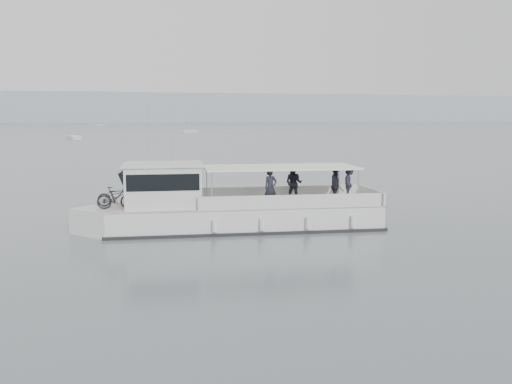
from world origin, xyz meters
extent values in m
plane|color=slate|center=(0.00, 0.00, 0.00)|extent=(1400.00, 1400.00, 0.00)
cube|color=#939EA8|center=(0.00, 560.00, 14.00)|extent=(1400.00, 90.00, 28.00)
cube|color=silver|center=(1.48, -1.82, 0.44)|extent=(11.89, 4.05, 1.27)
cube|color=silver|center=(-4.34, -1.35, 0.44)|extent=(3.15, 3.15, 1.27)
cube|color=beige|center=(1.48, -1.82, 1.07)|extent=(11.89, 4.05, 0.06)
cube|color=black|center=(1.48, -1.82, 0.05)|extent=(12.10, 4.19, 0.18)
cube|color=silver|center=(3.35, -0.47, 1.36)|extent=(7.77, 0.73, 0.58)
cube|color=silver|center=(3.11, -3.46, 1.36)|extent=(7.77, 0.73, 0.58)
cube|color=silver|center=(7.25, -2.29, 1.36)|extent=(0.35, 3.11, 0.58)
cube|color=silver|center=(-2.01, -1.54, 1.95)|extent=(3.32, 2.87, 1.75)
cube|color=black|center=(-3.51, -1.41, 2.09)|extent=(0.74, 2.47, 1.13)
cube|color=black|center=(-2.01, -1.54, 2.24)|extent=(3.13, 2.90, 0.68)
cube|color=silver|center=(-2.01, -1.54, 2.87)|extent=(3.53, 3.08, 0.10)
cube|color=white|center=(3.04, -1.95, 2.68)|extent=(6.83, 3.45, 0.08)
cylinder|color=silver|center=(-0.18, -3.05, 1.87)|extent=(0.06, 0.06, 1.61)
cylinder|color=silver|center=(0.04, -0.34, 1.87)|extent=(0.06, 0.06, 1.61)
cylinder|color=silver|center=(6.03, -3.56, 1.87)|extent=(0.06, 0.06, 1.61)
cylinder|color=silver|center=(6.25, -0.84, 1.87)|extent=(0.06, 0.06, 1.61)
cylinder|color=silver|center=(-2.52, -0.61, 4.14)|extent=(0.03, 0.03, 2.53)
cylinder|color=silver|center=(-1.68, -2.25, 3.94)|extent=(0.03, 0.03, 2.14)
cylinder|color=silver|center=(-0.11, -3.41, 0.49)|extent=(0.25, 0.25, 0.49)
cylinder|color=silver|center=(1.83, -3.57, 0.49)|extent=(0.25, 0.25, 0.49)
cylinder|color=silver|center=(3.77, -3.73, 0.49)|extent=(0.25, 0.25, 0.49)
cylinder|color=silver|center=(5.71, -3.88, 0.49)|extent=(0.25, 0.25, 0.49)
imported|color=black|center=(-3.92, -0.99, 1.51)|extent=(1.71, 0.72, 0.88)
imported|color=black|center=(-3.98, -1.76, 1.53)|extent=(1.57, 0.56, 0.92)
imported|color=#21232D|center=(2.38, -2.77, 1.89)|extent=(0.68, 0.54, 1.63)
imported|color=#21232D|center=(3.87, -1.33, 1.89)|extent=(1.01, 0.97, 1.63)
imported|color=#21232D|center=(5.32, -2.72, 1.89)|extent=(0.83, 1.03, 1.63)
imported|color=#21232D|center=(6.36, -1.83, 1.89)|extent=(1.03, 1.22, 1.63)
cube|color=silver|center=(19.67, 161.51, 0.30)|extent=(6.47, 5.42, 0.75)
cube|color=silver|center=(19.67, 161.51, 0.62)|extent=(2.89, 2.78, 0.45)
cylinder|color=silver|center=(19.67, 161.51, 4.15)|extent=(0.08, 0.08, 7.11)
cube|color=silver|center=(-12.25, 333.61, 0.30)|extent=(4.95, 5.51, 0.75)
cube|color=silver|center=(-12.25, 333.61, 0.62)|extent=(2.47, 2.53, 0.45)
cylinder|color=silver|center=(-12.25, 333.61, 3.70)|extent=(0.08, 0.08, 6.20)
cube|color=silver|center=(-12.95, 107.86, 0.30)|extent=(3.86, 6.52, 0.75)
cube|color=silver|center=(-12.95, 107.86, 0.62)|extent=(2.34, 2.61, 0.45)
cylinder|color=silver|center=(-12.95, 107.86, 4.02)|extent=(0.08, 0.08, 6.83)
camera|label=1|loc=(-3.93, -25.80, 4.84)|focal=40.00mm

